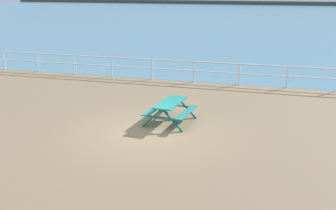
# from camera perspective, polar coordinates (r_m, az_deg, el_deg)

# --- Properties ---
(ground_plane) EXTENTS (30.00, 24.00, 0.20)m
(ground_plane) POSITION_cam_1_polar(r_m,az_deg,el_deg) (13.81, -3.33, -4.29)
(ground_plane) COLOR #846B4C
(sea_band) EXTENTS (142.00, 90.00, 0.01)m
(sea_band) POSITION_cam_1_polar(r_m,az_deg,el_deg) (65.22, 12.50, 12.05)
(sea_band) COLOR teal
(sea_band) RESTS_ON ground
(distant_shoreline) EXTENTS (142.00, 6.00, 1.80)m
(distant_shoreline) POSITION_cam_1_polar(r_m,az_deg,el_deg) (108.10, 14.17, 13.64)
(distant_shoreline) COLOR #4C4C47
(distant_shoreline) RESTS_ON ground
(seaward_railing) EXTENTS (23.07, 0.07, 1.08)m
(seaward_railing) POSITION_cam_1_polar(r_m,az_deg,el_deg) (20.77, 3.73, 5.33)
(seaward_railing) COLOR white
(seaward_railing) RESTS_ON ground
(picnic_table_near_left) EXTENTS (1.68, 1.92, 0.80)m
(picnic_table_near_left) POSITION_cam_1_polar(r_m,az_deg,el_deg) (14.58, 0.33, -0.28)
(picnic_table_near_left) COLOR #1E7A70
(picnic_table_near_left) RESTS_ON ground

